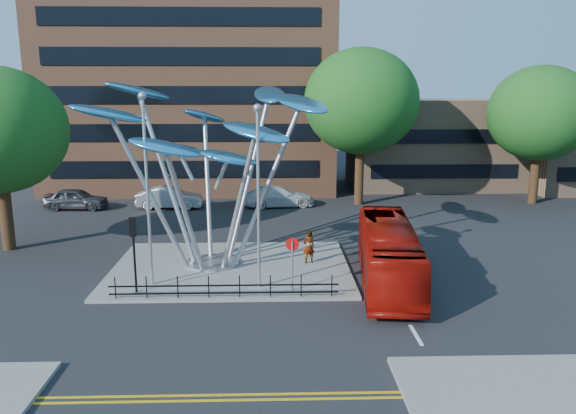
{
  "coord_description": "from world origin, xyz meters",
  "views": [
    {
      "loc": [
        1.09,
        -21.48,
        9.18
      ],
      "look_at": [
        1.85,
        4.0,
        3.68
      ],
      "focal_mm": 35.0,
      "sensor_mm": 36.0,
      "label": 1
    }
  ],
  "objects_px": {
    "leaf_sculpture": "(208,134)",
    "tree_right": "(361,101)",
    "pedestrian": "(309,247)",
    "no_entry_sign_island": "(292,255)",
    "red_bus": "(388,253)",
    "traffic_light_island": "(133,239)",
    "parked_car_mid": "(170,198)",
    "tree_far": "(540,114)",
    "street_lamp_left": "(146,174)",
    "street_lamp_right": "(258,181)",
    "parked_car_right": "(279,196)",
    "parked_car_left": "(76,199)"
  },
  "relations": [
    {
      "from": "tree_right",
      "to": "traffic_light_island",
      "type": "distance_m",
      "value": 24.06
    },
    {
      "from": "no_entry_sign_island",
      "to": "parked_car_mid",
      "type": "distance_m",
      "value": 20.33
    },
    {
      "from": "traffic_light_island",
      "to": "parked_car_right",
      "type": "relative_size",
      "value": 0.62
    },
    {
      "from": "traffic_light_island",
      "to": "red_bus",
      "type": "distance_m",
      "value": 11.74
    },
    {
      "from": "street_lamp_right",
      "to": "leaf_sculpture",
      "type": "bearing_deg",
      "value": 124.91
    },
    {
      "from": "parked_car_right",
      "to": "parked_car_left",
      "type": "bearing_deg",
      "value": 83.5
    },
    {
      "from": "street_lamp_left",
      "to": "parked_car_mid",
      "type": "height_order",
      "value": "street_lamp_left"
    },
    {
      "from": "leaf_sculpture",
      "to": "red_bus",
      "type": "xyz_separation_m",
      "value": [
        8.67,
        -2.82,
        -5.44
      ]
    },
    {
      "from": "traffic_light_island",
      "to": "pedestrian",
      "type": "xyz_separation_m",
      "value": [
        8.0,
        4.02,
        -1.6
      ]
    },
    {
      "from": "street_lamp_left",
      "to": "leaf_sculpture",
      "type": "bearing_deg",
      "value": 52.6
    },
    {
      "from": "street_lamp_right",
      "to": "parked_car_right",
      "type": "relative_size",
      "value": 1.5
    },
    {
      "from": "leaf_sculpture",
      "to": "pedestrian",
      "type": "relative_size",
      "value": 7.33
    },
    {
      "from": "traffic_light_island",
      "to": "parked_car_mid",
      "type": "relative_size",
      "value": 0.69
    },
    {
      "from": "parked_car_mid",
      "to": "tree_far",
      "type": "bearing_deg",
      "value": -87.49
    },
    {
      "from": "pedestrian",
      "to": "parked_car_left",
      "type": "distance_m",
      "value": 22.02
    },
    {
      "from": "pedestrian",
      "to": "parked_car_left",
      "type": "bearing_deg",
      "value": -53.47
    },
    {
      "from": "red_bus",
      "to": "parked_car_right",
      "type": "relative_size",
      "value": 1.87
    },
    {
      "from": "leaf_sculpture",
      "to": "street_lamp_right",
      "type": "xyz_separation_m",
      "value": [
        2.57,
        -3.68,
        -1.78
      ]
    },
    {
      "from": "tree_right",
      "to": "traffic_light_island",
      "type": "relative_size",
      "value": 3.54
    },
    {
      "from": "pedestrian",
      "to": "parked_car_right",
      "type": "relative_size",
      "value": 0.31
    },
    {
      "from": "traffic_light_island",
      "to": "no_entry_sign_island",
      "type": "bearing_deg",
      "value": 0.13
    },
    {
      "from": "tree_far",
      "to": "pedestrian",
      "type": "bearing_deg",
      "value": -140.83
    },
    {
      "from": "tree_right",
      "to": "parked_car_right",
      "type": "bearing_deg",
      "value": -173.6
    },
    {
      "from": "leaf_sculpture",
      "to": "parked_car_right",
      "type": "relative_size",
      "value": 2.3
    },
    {
      "from": "tree_right",
      "to": "parked_car_left",
      "type": "bearing_deg",
      "value": -176.75
    },
    {
      "from": "tree_far",
      "to": "street_lamp_left",
      "type": "height_order",
      "value": "tree_far"
    },
    {
      "from": "leaf_sculpture",
      "to": "tree_right",
      "type": "bearing_deg",
      "value": 56.69
    },
    {
      "from": "parked_car_left",
      "to": "parked_car_mid",
      "type": "height_order",
      "value": "parked_car_mid"
    },
    {
      "from": "leaf_sculpture",
      "to": "street_lamp_right",
      "type": "height_order",
      "value": "leaf_sculpture"
    },
    {
      "from": "tree_far",
      "to": "street_lamp_right",
      "type": "bearing_deg",
      "value": -138.53
    },
    {
      "from": "street_lamp_left",
      "to": "traffic_light_island",
      "type": "distance_m",
      "value": 2.96
    },
    {
      "from": "no_entry_sign_island",
      "to": "parked_car_left",
      "type": "height_order",
      "value": "no_entry_sign_island"
    },
    {
      "from": "parked_car_left",
      "to": "parked_car_right",
      "type": "height_order",
      "value": "parked_car_left"
    },
    {
      "from": "parked_car_right",
      "to": "no_entry_sign_island",
      "type": "bearing_deg",
      "value": 172.64
    },
    {
      "from": "tree_right",
      "to": "parked_car_mid",
      "type": "distance_m",
      "value": 16.43
    },
    {
      "from": "leaf_sculpture",
      "to": "parked_car_mid",
      "type": "xyz_separation_m",
      "value": [
        -4.64,
        14.18,
        -6.05
      ]
    },
    {
      "from": "street_lamp_right",
      "to": "red_bus",
      "type": "bearing_deg",
      "value": 8.01
    },
    {
      "from": "parked_car_left",
      "to": "red_bus",
      "type": "bearing_deg",
      "value": -126.51
    },
    {
      "from": "red_bus",
      "to": "traffic_light_island",
      "type": "bearing_deg",
      "value": -166.51
    },
    {
      "from": "traffic_light_island",
      "to": "parked_car_mid",
      "type": "xyz_separation_m",
      "value": [
        -1.71,
        18.36,
        -1.79
      ]
    },
    {
      "from": "street_lamp_left",
      "to": "parked_car_left",
      "type": "xyz_separation_m",
      "value": [
        -9.29,
        17.26,
        -4.55
      ]
    },
    {
      "from": "tree_far",
      "to": "red_bus",
      "type": "distance_m",
      "value": 24.46
    },
    {
      "from": "leaf_sculpture",
      "to": "street_lamp_left",
      "type": "xyz_separation_m",
      "value": [
        -2.43,
        -3.18,
        -1.52
      ]
    },
    {
      "from": "street_lamp_right",
      "to": "parked_car_right",
      "type": "bearing_deg",
      "value": 86.41
    },
    {
      "from": "parked_car_mid",
      "to": "pedestrian",
      "type": "bearing_deg",
      "value": -145.65
    },
    {
      "from": "no_entry_sign_island",
      "to": "traffic_light_island",
      "type": "bearing_deg",
      "value": -179.87
    },
    {
      "from": "tree_right",
      "to": "street_lamp_right",
      "type": "bearing_deg",
      "value": -111.54
    },
    {
      "from": "no_entry_sign_island",
      "to": "red_bus",
      "type": "relative_size",
      "value": 0.24
    },
    {
      "from": "pedestrian",
      "to": "no_entry_sign_island",
      "type": "bearing_deg",
      "value": 62.81
    },
    {
      "from": "red_bus",
      "to": "pedestrian",
      "type": "xyz_separation_m",
      "value": [
        -3.6,
        2.66,
        -0.42
      ]
    }
  ]
}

